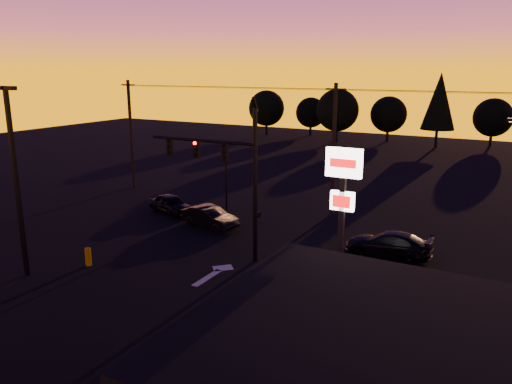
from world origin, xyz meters
TOP-DOWN VIEW (x-y plane):
  - ground at (0.00, 0.00)m, footprint 120.00×120.00m
  - lane_arrow at (0.50, 1.67)m, footprint 1.20×3.10m
  - traffic_signal_mast at (-0.10, 3.99)m, footprint 6.79×0.52m
  - secondary_signal at (-5.00, 11.49)m, footprint 0.30×0.31m
  - parking_lot_light at (-7.50, -3.00)m, footprint 1.25×0.30m
  - pylon_sign at (7.00, 1.50)m, footprint 1.50×0.28m
  - utility_pole_0 at (-16.00, 14.00)m, footprint 1.40×0.26m
  - utility_pole_1 at (2.00, 14.00)m, footprint 1.40×0.26m
  - power_wires at (2.00, 14.00)m, footprint 36.00×1.22m
  - bollard at (-5.78, -0.65)m, footprint 0.31×0.31m
  - tree_0 at (-22.00, 50.00)m, footprint 5.36×5.36m
  - tree_1 at (-16.00, 53.00)m, footprint 4.54×4.54m
  - tree_2 at (-10.00, 48.00)m, footprint 5.77×5.78m
  - tree_3 at (-4.00, 52.00)m, footprint 4.95×4.95m
  - tree_4 at (3.00, 49.00)m, footprint 4.18×4.18m
  - tree_5 at (9.00, 54.00)m, footprint 4.95×4.95m
  - car_left at (-8.10, 9.11)m, footprint 4.11×2.56m
  - car_mid at (-3.89, 7.74)m, footprint 4.25×2.16m
  - car_right at (7.40, 8.23)m, footprint 4.64×1.90m
  - suv_parked at (7.21, -2.48)m, footprint 2.57×5.55m

SIDE VIEW (x-z plane):
  - ground at x=0.00m, z-range 0.00..0.00m
  - lane_arrow at x=0.50m, z-range 0.00..0.01m
  - bollard at x=-5.78m, z-range 0.00..0.94m
  - car_left at x=-8.10m, z-range 0.00..1.30m
  - car_mid at x=-3.89m, z-range 0.00..1.34m
  - car_right at x=7.40m, z-range 0.00..1.35m
  - suv_parked at x=7.21m, z-range 0.00..1.54m
  - secondary_signal at x=-5.00m, z-range 0.69..5.04m
  - tree_1 at x=-16.00m, z-range 0.58..6.29m
  - tree_3 at x=-4.00m, z-range 0.63..6.86m
  - tree_5 at x=9.00m, z-range 0.63..6.86m
  - tree_0 at x=-22.00m, z-range 0.69..7.43m
  - tree_2 at x=-10.00m, z-range 0.74..8.00m
  - utility_pole_0 at x=-16.00m, z-range 0.09..9.09m
  - utility_pole_1 at x=2.00m, z-range 0.09..9.09m
  - pylon_sign at x=7.00m, z-range 1.51..8.31m
  - traffic_signal_mast at x=-0.10m, z-range 0.65..9.23m
  - parking_lot_light at x=-7.50m, z-range 0.70..9.84m
  - tree_4 at x=3.00m, z-range 1.18..10.68m
  - power_wires at x=2.00m, z-range 8.53..8.60m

